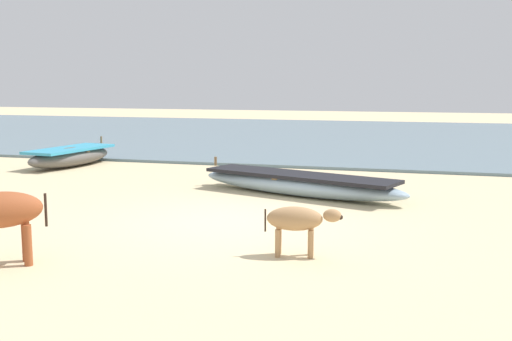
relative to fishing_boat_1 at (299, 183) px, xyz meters
name	(u,v)px	position (x,y,z in m)	size (l,w,h in m)	color
ground	(231,221)	(-0.57, -2.66, -0.24)	(80.00, 80.00, 0.00)	beige
sea_water	(356,136)	(-0.57, 13.84, -0.20)	(60.00, 20.00, 0.08)	slate
fishing_boat_1	(299,183)	(0.00, 0.00, 0.00)	(4.76, 2.38, 0.64)	#8CA5B7
fishing_boat_2	(70,156)	(-6.97, 2.58, 0.04)	(1.42, 3.13, 0.71)	#5B5651
calf_near_tan	(297,221)	(0.93, -4.39, 0.24)	(1.03, 0.41, 0.67)	tan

